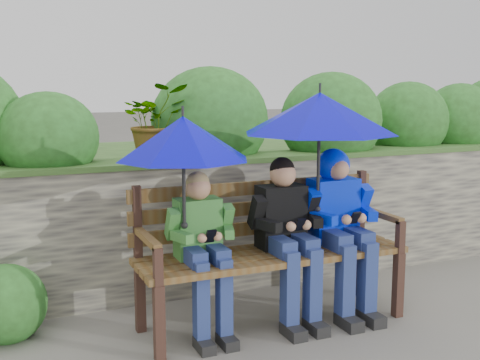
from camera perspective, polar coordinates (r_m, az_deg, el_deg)
name	(u,v)px	position (r m, az deg, el deg)	size (l,w,h in m)	color
ground	(246,320)	(4.18, 0.55, -13.16)	(60.00, 60.00, 0.00)	#636258
garden_backdrop	(173,190)	(5.45, -6.34, -0.98)	(8.00, 2.85, 1.81)	#4F4B48
park_bench	(268,242)	(4.04, 2.67, -5.88)	(1.81, 0.53, 0.95)	#3C251D
boy_left	(203,243)	(3.77, -3.57, -6.00)	(0.42, 0.49, 1.05)	#408434
boy_middle	(288,230)	(3.99, 4.53, -4.77)	(0.47, 0.54, 1.11)	black
boy_right	(340,216)	(4.19, 9.43, -3.40)	(0.49, 0.60, 1.14)	#0012E5
umbrella_left	(183,138)	(3.61, -5.41, 3.97)	(0.82, 0.82, 0.75)	#0000BF
umbrella_right	(320,113)	(4.00, 7.55, 6.29)	(1.03, 1.03, 0.86)	#0000BF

